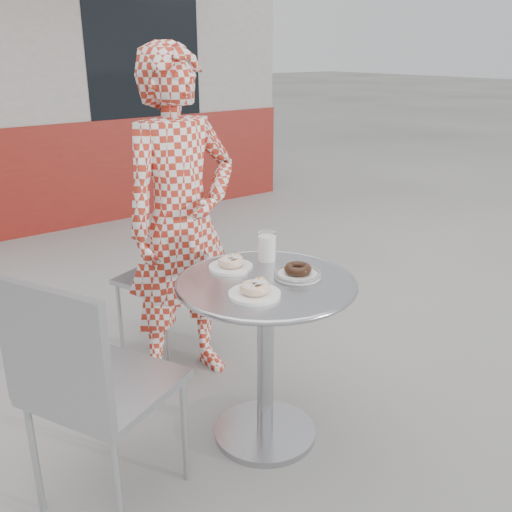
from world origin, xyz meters
TOP-DOWN VIEW (x-y plane):
  - ground at (0.00, 0.00)m, footprint 60.00×60.00m
  - bistro_table at (0.04, -0.03)m, footprint 0.75×0.75m
  - chair_far at (0.09, 0.97)m, footprint 0.52×0.53m
  - chair_left at (-0.66, 0.03)m, footprint 0.61×0.61m
  - seated_person at (0.04, 0.65)m, footprint 0.63×0.42m
  - plate_far at (0.01, 0.17)m, footprint 0.19×0.19m
  - plate_near at (-0.08, -0.12)m, footprint 0.20×0.20m
  - plate_checker at (0.18, -0.07)m, footprint 0.20×0.20m
  - milk_cup at (0.19, 0.16)m, footprint 0.09×0.09m

SIDE VIEW (x-z plane):
  - ground at x=0.00m, z-range 0.00..0.00m
  - chair_far at x=0.09m, z-range -0.16..0.69m
  - chair_left at x=-0.66m, z-range -0.19..0.78m
  - bistro_table at x=0.04m, z-range 0.19..0.95m
  - plate_checker at x=0.18m, z-range 0.75..0.80m
  - plate_far at x=0.01m, z-range 0.75..0.80m
  - plate_near at x=-0.08m, z-range 0.75..0.81m
  - milk_cup at x=0.19m, z-range 0.75..0.89m
  - seated_person at x=0.04m, z-range 0.00..1.69m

